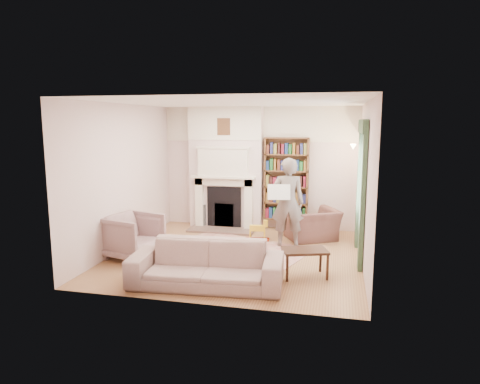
% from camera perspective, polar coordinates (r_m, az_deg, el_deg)
% --- Properties ---
extents(floor, '(4.50, 4.50, 0.00)m').
position_cam_1_polar(floor, '(8.09, -0.40, -8.35)').
color(floor, brown).
rests_on(floor, ground).
extents(ceiling, '(4.50, 4.50, 0.00)m').
position_cam_1_polar(ceiling, '(7.71, -0.42, 11.88)').
color(ceiling, white).
rests_on(ceiling, wall_back).
extents(wall_back, '(4.50, 0.00, 4.50)m').
position_cam_1_polar(wall_back, '(9.97, 2.58, 3.24)').
color(wall_back, silver).
rests_on(wall_back, floor).
extents(wall_front, '(4.50, 0.00, 4.50)m').
position_cam_1_polar(wall_front, '(5.64, -5.69, -1.51)').
color(wall_front, silver).
rests_on(wall_front, floor).
extents(wall_left, '(0.00, 4.50, 4.50)m').
position_cam_1_polar(wall_left, '(8.58, -15.21, 1.93)').
color(wall_left, silver).
rests_on(wall_left, floor).
extents(wall_right, '(0.00, 4.50, 4.50)m').
position_cam_1_polar(wall_right, '(7.59, 16.36, 0.95)').
color(wall_right, silver).
rests_on(wall_right, floor).
extents(fireplace, '(1.70, 0.58, 2.80)m').
position_cam_1_polar(fireplace, '(9.93, -1.90, 3.15)').
color(fireplace, silver).
rests_on(fireplace, floor).
extents(bookcase, '(1.00, 0.24, 1.85)m').
position_cam_1_polar(bookcase, '(9.77, 6.18, 1.74)').
color(bookcase, brown).
rests_on(bookcase, floor).
extents(window, '(0.02, 0.90, 1.30)m').
position_cam_1_polar(window, '(7.98, 16.11, 1.71)').
color(window, silver).
rests_on(window, wall_right).
extents(curtain_left, '(0.07, 0.32, 2.40)m').
position_cam_1_polar(curtain_left, '(7.32, 16.03, -0.92)').
color(curtain_left, '#2C452F').
rests_on(curtain_left, floor).
extents(curtain_right, '(0.07, 0.32, 2.40)m').
position_cam_1_polar(curtain_right, '(8.70, 15.57, 0.68)').
color(curtain_right, '#2C452F').
rests_on(curtain_right, floor).
extents(pelmet, '(0.09, 1.70, 0.24)m').
position_cam_1_polar(pelmet, '(7.91, 16.09, 8.42)').
color(pelmet, '#2C452F').
rests_on(pelmet, wall_right).
extents(wall_sconce, '(0.20, 0.24, 0.24)m').
position_cam_1_polar(wall_sconce, '(9.02, 14.57, 5.50)').
color(wall_sconce, gold).
rests_on(wall_sconce, wall_right).
extents(rug, '(3.12, 2.75, 0.01)m').
position_cam_1_polar(rug, '(8.27, -0.93, -7.91)').
color(rug, '#BAAC8C').
rests_on(rug, floor).
extents(armchair_reading, '(1.30, 1.24, 0.65)m').
position_cam_1_polar(armchair_reading, '(9.14, 9.56, -4.28)').
color(armchair_reading, '#462925').
rests_on(armchair_reading, floor).
extents(armchair_left, '(1.07, 1.06, 0.81)m').
position_cam_1_polar(armchair_left, '(8.04, -14.04, -5.75)').
color(armchair_left, '#A29185').
rests_on(armchair_left, floor).
extents(sofa, '(2.36, 1.08, 0.67)m').
position_cam_1_polar(sofa, '(6.56, -4.52, -9.59)').
color(sofa, '#B9A899').
rests_on(sofa, floor).
extents(man_reading, '(0.71, 0.53, 1.77)m').
position_cam_1_polar(man_reading, '(8.47, 6.38, -1.41)').
color(man_reading, '#5D524B').
rests_on(man_reading, floor).
extents(newspaper, '(0.45, 0.20, 0.29)m').
position_cam_1_polar(newspaper, '(8.25, 5.22, -0.01)').
color(newspaper, silver).
rests_on(newspaper, man_reading).
extents(coffee_table, '(0.81, 0.65, 0.45)m').
position_cam_1_polar(coffee_table, '(7.01, 8.59, -9.33)').
color(coffee_table, '#331D11').
rests_on(coffee_table, floor).
extents(paraffin_heater, '(0.24, 0.24, 0.55)m').
position_cam_1_polar(paraffin_heater, '(10.13, -5.19, -3.14)').
color(paraffin_heater, '#98999F').
rests_on(paraffin_heater, floor).
extents(rocking_horse, '(0.52, 0.26, 0.44)m').
position_cam_1_polar(rocking_horse, '(8.95, 2.33, -5.14)').
color(rocking_horse, gold).
rests_on(rocking_horse, rug).
extents(board_game, '(0.34, 0.34, 0.03)m').
position_cam_1_polar(board_game, '(8.19, -2.26, -7.93)').
color(board_game, '#DAC14D').
rests_on(board_game, rug).
extents(game_box_lid, '(0.30, 0.20, 0.05)m').
position_cam_1_polar(game_box_lid, '(7.91, -3.53, -8.50)').
color(game_box_lid, '#B41F14').
rests_on(game_box_lid, rug).
extents(comic_annuals, '(0.69, 0.56, 0.02)m').
position_cam_1_polar(comic_annuals, '(7.58, 0.43, -9.42)').
color(comic_annuals, red).
rests_on(comic_annuals, rug).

